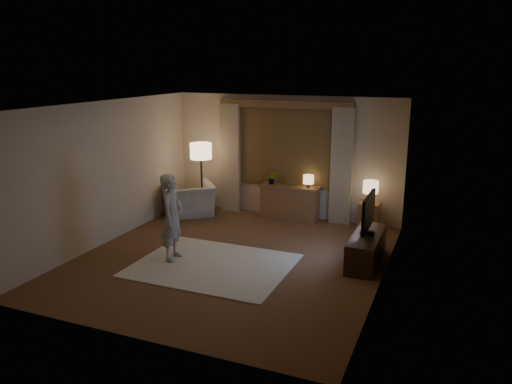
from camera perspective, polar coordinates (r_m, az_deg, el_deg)
The scene contains 13 objects.
room at distance 8.64m, azimuth -1.50°, elevation 1.77°, with size 5.04×5.54×2.64m.
rug at distance 8.33m, azimuth -4.95°, elevation -8.34°, with size 2.50×2.00×0.02m, color beige.
sideboard at distance 10.62m, azimuth 3.86°, elevation -1.31°, with size 1.20×0.40×0.70m, color brown.
picture_frame at distance 10.51m, azimuth 3.90°, elevation 1.05°, with size 0.16×0.02×0.20m, color brown.
plant at distance 10.63m, azimuth 1.86°, elevation 1.51°, with size 0.17×0.13×0.30m, color #999999.
table_lamp_sideboard at distance 10.37m, azimuth 6.01°, elevation 1.38°, with size 0.22×0.22×0.30m.
floor_lamp at distance 10.77m, azimuth -6.31°, elevation 4.23°, with size 0.46×0.46×1.59m.
armchair at distance 10.99m, azimuth -7.76°, elevation -0.88°, with size 1.07×0.94×0.70m, color beige.
side_table at distance 10.21m, azimuth 12.79°, elevation -2.71°, with size 0.40×0.40×0.56m, color brown.
table_lamp_side at distance 10.06m, azimuth 12.97°, elevation 0.49°, with size 0.30×0.30×0.44m.
tv_stand at distance 8.53m, azimuth 12.49°, elevation -6.35°, with size 0.45×1.40×0.50m, color black.
tv at distance 8.34m, azimuth 12.71°, elevation -2.33°, with size 0.23×0.94×0.68m.
person at distance 8.42m, azimuth -9.57°, elevation -2.85°, with size 0.54×0.35×1.47m, color #B6B1A8.
Camera 1 is at (3.40, -7.21, 3.24)m, focal length 35.00 mm.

